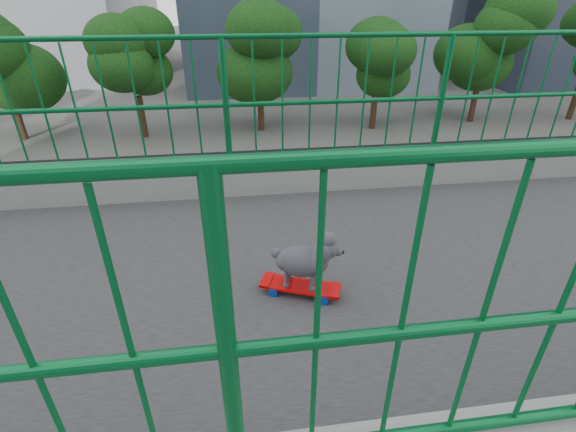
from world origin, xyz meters
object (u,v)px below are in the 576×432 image
(car_0, at_px, (373,314))
(car_3, at_px, (323,177))
(car_2, at_px, (276,211))
(skateboard, at_px, (300,287))
(poodle, at_px, (305,259))

(car_0, xyz_separation_m, car_3, (-9.60, 0.65, -0.01))
(car_2, bearing_deg, skateboard, 174.94)
(poodle, height_order, car_0, poodle)
(poodle, height_order, car_3, poodle)
(poodle, bearing_deg, car_3, -172.06)
(car_2, bearing_deg, car_3, -40.15)
(skateboard, bearing_deg, car_0, 174.30)
(skateboard, bearing_deg, poodle, 90.00)
(car_2, xyz_separation_m, car_3, (-3.20, 2.70, -0.00))
(poodle, relative_size, car_0, 0.09)
(car_3, bearing_deg, poodle, 166.50)
(skateboard, xyz_separation_m, car_0, (-6.18, 3.17, -6.26))
(skateboard, bearing_deg, car_2, -163.62)
(poodle, distance_m, car_3, 17.48)
(skateboard, distance_m, car_0, 9.35)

